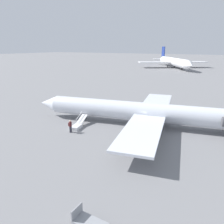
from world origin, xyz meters
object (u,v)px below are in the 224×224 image
Objects in this scene: boarding_stairs at (77,125)px; passenger at (70,125)px; airplane_main at (148,112)px; luggage_cart at (89,222)px; airplane_far_right at (173,62)px.

passenger is at bearing 175.72° from boarding_stairs.
boarding_stairs is 1.91m from passenger.
luggage_cart is at bearing 88.20° from airplane_main.
airplane_far_right is (21.38, -91.01, 1.13)m from airplane_main.
luggage_cart is at bearing -151.26° from boarding_stairs.
passenger is 0.79× the size of luggage_cart.
airplane_main is 10.28m from boarding_stairs.
airplane_main reaches higher than passenger.
airplane_main is at bearing -20.34° from airplane_far_right.
passenger is at bearing 30.93° from airplane_main.
passenger is (-0.26, 1.78, 0.62)m from boarding_stairs.
airplane_far_right reaches higher than luggage_cart.
airplane_main is 11.12m from passenger.
airplane_main is 0.79× the size of airplane_far_right.
airplane_far_right is at bearing -77.37° from luggage_cart.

